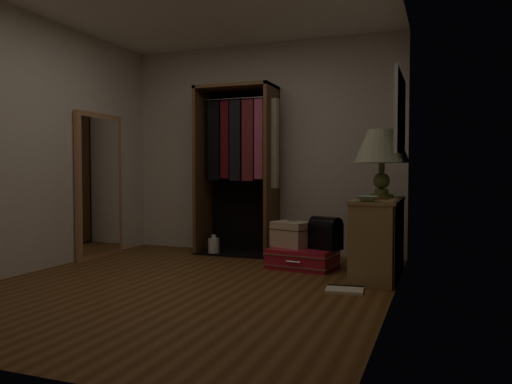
% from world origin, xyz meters
% --- Properties ---
extents(ground, '(4.00, 4.00, 0.00)m').
position_xyz_m(ground, '(0.00, 0.00, 0.00)').
color(ground, brown).
rests_on(ground, ground).
extents(room_walls, '(3.52, 4.02, 2.60)m').
position_xyz_m(room_walls, '(0.08, 0.04, 1.50)').
color(room_walls, beige).
rests_on(room_walls, ground).
extents(console_bookshelf, '(0.42, 1.12, 0.75)m').
position_xyz_m(console_bookshelf, '(1.54, 1.03, 0.40)').
color(console_bookshelf, '#977749').
rests_on(console_bookshelf, ground).
extents(open_wardrobe, '(1.01, 0.50, 2.05)m').
position_xyz_m(open_wardrobe, '(-0.20, 1.77, 1.21)').
color(open_wardrobe, brown).
rests_on(open_wardrobe, ground).
extents(floor_mirror, '(0.06, 0.80, 1.70)m').
position_xyz_m(floor_mirror, '(-1.70, 1.00, 0.85)').
color(floor_mirror, '#B27C56').
rests_on(floor_mirror, ground).
extents(pink_suitcase, '(0.74, 0.58, 0.21)m').
position_xyz_m(pink_suitcase, '(0.75, 1.14, 0.10)').
color(pink_suitcase, red).
rests_on(pink_suitcase, ground).
extents(train_case, '(0.48, 0.41, 0.29)m').
position_xyz_m(train_case, '(0.61, 1.20, 0.35)').
color(train_case, '#C2AF94').
rests_on(train_case, pink_suitcase).
extents(black_bag, '(0.37, 0.31, 0.34)m').
position_xyz_m(black_bag, '(0.98, 1.18, 0.38)').
color(black_bag, black).
rests_on(black_bag, pink_suitcase).
extents(table_lamp, '(0.64, 0.64, 0.68)m').
position_xyz_m(table_lamp, '(1.54, 1.22, 1.25)').
color(table_lamp, '#4D5A2B').
rests_on(table_lamp, console_bookshelf).
extents(brass_tray, '(0.27, 0.27, 0.01)m').
position_xyz_m(brass_tray, '(1.54, 0.88, 0.76)').
color(brass_tray, '#A57B3F').
rests_on(brass_tray, console_bookshelf).
extents(ceramic_bowl, '(0.20, 0.20, 0.05)m').
position_xyz_m(ceramic_bowl, '(1.49, 0.57, 0.77)').
color(ceramic_bowl, '#A5C7AB').
rests_on(ceramic_bowl, console_bookshelf).
extents(white_jug, '(0.18, 0.18, 0.24)m').
position_xyz_m(white_jug, '(-0.49, 1.60, 0.10)').
color(white_jug, silver).
rests_on(white_jug, ground).
extents(floor_book, '(0.34, 0.28, 0.03)m').
position_xyz_m(floor_book, '(1.35, 0.29, 0.01)').
color(floor_book, '#EEE2C8').
rests_on(floor_book, ground).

